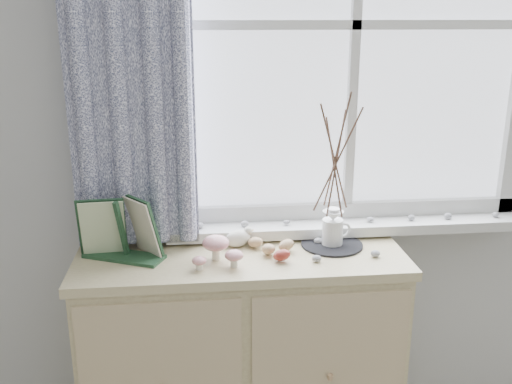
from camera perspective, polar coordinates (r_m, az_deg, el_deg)
sideboard at (r=2.29m, az=-1.42°, el=-16.01°), size 1.20×0.45×0.85m
botanical_book at (r=2.04m, az=-13.34°, el=-3.76°), size 0.36×0.26×0.23m
toadstool_cluster at (r=2.01m, az=-3.81°, el=-5.65°), size 0.18×0.15×0.09m
wooden_eggs at (r=2.08m, az=1.69°, el=-5.59°), size 0.16×0.17×0.06m
songbird_figurine at (r=2.15m, az=-1.81°, el=-4.57°), size 0.15×0.11×0.07m
crocheted_doily at (r=2.18m, az=7.60°, el=-5.24°), size 0.23×0.23×0.01m
twig_pitcher at (r=2.08m, az=7.97°, el=3.45°), size 0.27×0.27×0.60m
sideboard_pebbles at (r=2.13m, az=6.74°, el=-5.55°), size 0.33×0.23×0.02m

